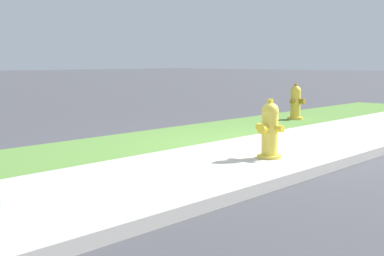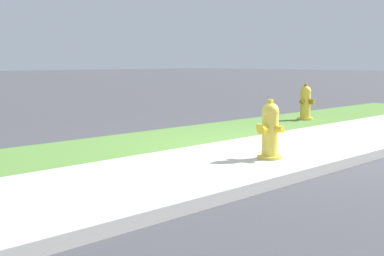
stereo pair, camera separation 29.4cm
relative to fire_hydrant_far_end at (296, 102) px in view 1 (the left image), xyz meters
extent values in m
plane|color=#424247|center=(-3.52, -1.93, -0.38)|extent=(120.00, 120.00, 0.00)
cube|color=#BCB7AD|center=(-3.52, -1.93, -0.37)|extent=(18.00, 2.30, 0.01)
cube|color=#568438|center=(-3.52, 0.13, -0.37)|extent=(18.00, 1.83, 0.01)
cube|color=#BCB7AD|center=(-3.52, -3.16, -0.32)|extent=(18.00, 0.16, 0.12)
cylinder|color=gold|center=(0.00, 0.00, -0.35)|extent=(0.34, 0.34, 0.05)
cylinder|color=gold|center=(0.00, 0.00, -0.04)|extent=(0.22, 0.22, 0.57)
sphere|color=gold|center=(0.00, 0.00, 0.25)|extent=(0.23, 0.23, 0.23)
cube|color=olive|center=(0.00, 0.00, 0.38)|extent=(0.06, 0.06, 0.06)
cylinder|color=olive|center=(0.15, 0.02, 0.03)|extent=(0.10, 0.10, 0.09)
cylinder|color=olive|center=(-0.15, -0.01, 0.03)|extent=(0.10, 0.10, 0.09)
cylinder|color=olive|center=(0.01, -0.15, 0.03)|extent=(0.13, 0.11, 0.12)
cylinder|color=yellow|center=(-4.36, -2.22, -0.35)|extent=(0.33, 0.33, 0.05)
cylinder|color=yellow|center=(-4.36, -2.22, -0.04)|extent=(0.21, 0.21, 0.58)
sphere|color=yellow|center=(-4.36, -2.22, 0.25)|extent=(0.22, 0.22, 0.22)
cube|color=yellow|center=(-4.36, -2.22, 0.38)|extent=(0.06, 0.06, 0.06)
cylinder|color=yellow|center=(-4.36, -2.37, 0.03)|extent=(0.09, 0.09, 0.09)
cylinder|color=yellow|center=(-4.36, -2.07, 0.03)|extent=(0.09, 0.09, 0.09)
cylinder|color=yellow|center=(-4.52, -2.22, 0.03)|extent=(0.10, 0.12, 0.12)
camera|label=1|loc=(-10.20, -6.07, 0.90)|focal=50.00mm
camera|label=2|loc=(-10.00, -6.29, 0.90)|focal=50.00mm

